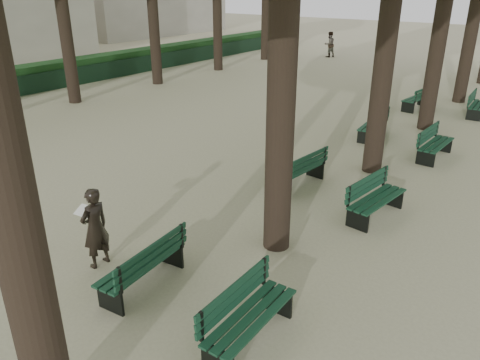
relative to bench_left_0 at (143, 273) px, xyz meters
The scene contains 13 objects.
ground 0.67m from the bench_left_0, 126.82° to the right, with size 120.00×120.00×0.00m, color #B4AF88.
bench_left_0 is the anchor object (origin of this frame).
bench_left_1 5.37m from the bench_left_0, 90.00° to the left, with size 0.74×1.85×0.92m.
bench_left_2 10.37m from the bench_left_0, 90.00° to the left, with size 0.73×1.84×0.92m.
bench_left_3 15.11m from the bench_left_0, 90.00° to the left, with size 0.77×1.85×0.92m.
bench_right_0 2.27m from the bench_left_0, ahead, with size 0.62×1.81×0.92m.
bench_right_1 5.37m from the bench_left_0, 65.03° to the left, with size 0.79×1.86×0.92m.
bench_right_2 9.81m from the bench_left_0, 76.64° to the left, with size 0.65×1.83×0.92m.
bench_right_3 15.60m from the bench_left_0, 81.64° to the left, with size 0.66×1.83×0.92m.
man_with_map 1.27m from the bench_left_0, behind, with size 0.60×0.63×1.56m.
pedestrian_a 27.64m from the bench_left_0, 109.77° to the left, with size 0.82×0.34×1.69m, color #262628.
fence 18.62m from the bench_left_0, 145.63° to the left, with size 0.08×42.00×0.90m, color black.
hedge 19.20m from the bench_left_0, 146.81° to the left, with size 1.20×42.00×1.20m, color #143A16.
Camera 1 is at (5.71, -3.98, 4.90)m, focal length 35.00 mm.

